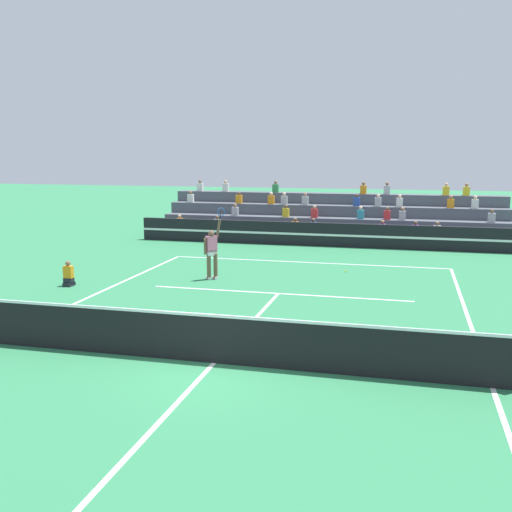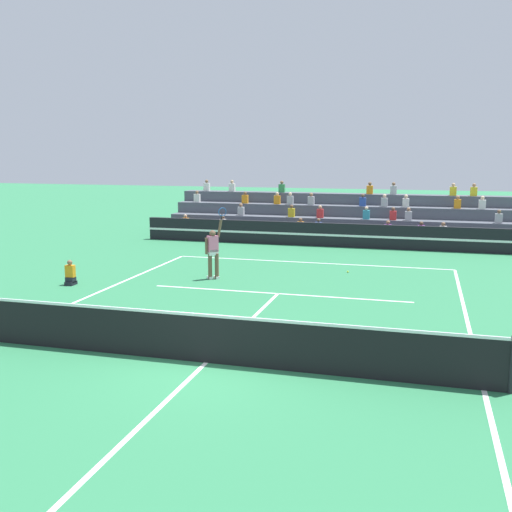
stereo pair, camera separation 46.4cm
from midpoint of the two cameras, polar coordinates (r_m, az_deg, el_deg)
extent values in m
plane|color=#2D7A4C|center=(12.81, -3.72, -10.11)|extent=(120.00, 120.00, 0.00)
cube|color=white|center=(23.99, 5.73, -0.63)|extent=(11.00, 0.10, 0.01)
cube|color=white|center=(12.24, 21.94, -11.79)|extent=(0.10, 23.80, 0.01)
cube|color=white|center=(18.73, 2.81, -3.60)|extent=(8.25, 0.10, 0.01)
cube|color=white|center=(12.81, -3.72, -10.09)|extent=(0.10, 12.85, 0.01)
cylinder|color=black|center=(12.12, 24.25, -9.42)|extent=(0.10, 0.10, 1.10)
cube|color=black|center=(12.64, -3.75, -7.98)|extent=(11.90, 0.02, 1.00)
cube|color=white|center=(12.49, -3.78, -5.67)|extent=(11.90, 0.04, 0.06)
cube|color=black|center=(28.12, 7.29, 2.03)|extent=(18.00, 0.24, 1.10)
cube|color=white|center=(27.99, 7.25, 1.99)|extent=(18.00, 0.02, 0.10)
cube|color=#4C515B|center=(29.41, 7.64, 1.82)|extent=(17.29, 0.95, 0.55)
cube|color=#2D4CA5|center=(29.27, 6.43, 2.79)|extent=(0.32, 0.22, 0.44)
sphere|color=brown|center=(29.23, 6.44, 3.41)|extent=(0.18, 0.18, 0.18)
cube|color=silver|center=(28.92, 17.82, 2.28)|extent=(0.32, 0.22, 0.44)
sphere|color=brown|center=(28.88, 17.86, 2.91)|extent=(0.18, 0.18, 0.18)
cube|color=purple|center=(28.93, 12.89, 2.51)|extent=(0.32, 0.22, 0.44)
sphere|color=#9E7051|center=(28.89, 12.92, 3.14)|extent=(0.18, 0.18, 0.18)
cube|color=silver|center=(30.43, -2.74, 3.11)|extent=(0.32, 0.22, 0.44)
sphere|color=brown|center=(30.40, -2.75, 3.71)|extent=(0.18, 0.18, 0.18)
cube|color=purple|center=(28.90, 15.90, 2.38)|extent=(0.32, 0.22, 0.44)
sphere|color=brown|center=(28.86, 15.93, 3.01)|extent=(0.18, 0.18, 0.18)
cube|color=orange|center=(31.13, -6.30, 3.22)|extent=(0.32, 0.22, 0.44)
sphere|color=tan|center=(31.10, -6.31, 3.80)|extent=(0.18, 0.18, 0.18)
cube|color=orange|center=(29.42, 4.70, 2.85)|extent=(0.32, 0.22, 0.44)
sphere|color=brown|center=(29.39, 4.71, 3.47)|extent=(0.18, 0.18, 0.18)
cube|color=#4C515B|center=(30.31, 7.91, 2.58)|extent=(17.29, 0.95, 1.10)
cube|color=red|center=(29.80, 13.36, 3.77)|extent=(0.32, 0.22, 0.44)
sphere|color=brown|center=(29.77, 13.38, 4.39)|extent=(0.18, 0.18, 0.18)
cube|color=teal|center=(29.88, 10.90, 3.88)|extent=(0.32, 0.22, 0.44)
sphere|color=beige|center=(29.85, 10.92, 4.49)|extent=(0.18, 0.18, 0.18)
cube|color=#B2B2B7|center=(29.78, 14.74, 3.71)|extent=(0.32, 0.22, 0.44)
sphere|color=#9E7051|center=(29.75, 14.77, 4.32)|extent=(0.18, 0.18, 0.18)
cube|color=red|center=(30.15, 6.56, 4.05)|extent=(0.32, 0.22, 0.44)
sphere|color=tan|center=(30.12, 6.58, 4.65)|extent=(0.18, 0.18, 0.18)
cube|color=yellow|center=(30.42, 3.84, 4.14)|extent=(0.32, 0.22, 0.44)
sphere|color=brown|center=(30.39, 3.84, 4.74)|extent=(0.18, 0.18, 0.18)
cube|color=#B2B2B7|center=(31.07, -1.01, 4.28)|extent=(0.32, 0.22, 0.44)
sphere|color=#9E7051|center=(31.04, -1.01, 4.87)|extent=(0.18, 0.18, 0.18)
cube|color=#B2B2B7|center=(30.00, 22.53, 3.32)|extent=(0.32, 0.22, 0.44)
sphere|color=brown|center=(29.96, 22.57, 3.93)|extent=(0.18, 0.18, 0.18)
cube|color=#4C515B|center=(31.21, 8.16, 3.29)|extent=(17.29, 0.95, 1.65)
cube|color=#B2B2B7|center=(31.14, 5.70, 5.26)|extent=(0.32, 0.22, 0.44)
sphere|color=#9E7051|center=(31.12, 5.71, 5.85)|extent=(0.18, 0.18, 0.18)
cube|color=silver|center=(30.68, 14.50, 4.93)|extent=(0.32, 0.22, 0.44)
sphere|color=beige|center=(30.65, 14.53, 5.52)|extent=(0.18, 0.18, 0.18)
cube|color=silver|center=(30.81, 21.14, 4.60)|extent=(0.32, 0.22, 0.44)
sphere|color=beige|center=(30.79, 21.18, 5.19)|extent=(0.18, 0.18, 0.18)
cube|color=silver|center=(32.82, -5.23, 5.51)|extent=(0.32, 0.22, 0.44)
sphere|color=brown|center=(32.79, -5.24, 6.07)|extent=(0.18, 0.18, 0.18)
cube|color=orange|center=(30.73, 19.05, 4.71)|extent=(0.32, 0.22, 0.44)
sphere|color=#9E7051|center=(30.70, 19.09, 5.30)|extent=(0.18, 0.18, 0.18)
cube|color=orange|center=(31.50, 2.45, 5.36)|extent=(0.32, 0.22, 0.44)
sphere|color=beige|center=(31.48, 2.46, 5.94)|extent=(0.18, 0.18, 0.18)
cube|color=#2D4CA5|center=(30.79, 10.55, 5.09)|extent=(0.32, 0.22, 0.44)
sphere|color=brown|center=(30.77, 10.57, 5.69)|extent=(0.18, 0.18, 0.18)
cube|color=#B2B2B7|center=(31.35, 3.70, 5.32)|extent=(0.32, 0.22, 0.44)
sphere|color=beige|center=(31.33, 3.71, 5.91)|extent=(0.18, 0.18, 0.18)
cube|color=orange|center=(31.95, -0.63, 5.43)|extent=(0.32, 0.22, 0.44)
sphere|color=brown|center=(31.92, -0.63, 6.00)|extent=(0.18, 0.18, 0.18)
cube|color=#B2B2B7|center=(30.72, 12.55, 5.01)|extent=(0.32, 0.22, 0.44)
sphere|color=beige|center=(30.69, 12.57, 5.61)|extent=(0.18, 0.18, 0.18)
cube|color=#4C515B|center=(32.11, 8.40, 3.97)|extent=(17.29, 0.95, 2.20)
cube|color=#338C4C|center=(32.38, 2.89, 6.45)|extent=(0.32, 0.22, 0.44)
sphere|color=brown|center=(32.36, 2.89, 7.02)|extent=(0.18, 0.18, 0.18)
cube|color=silver|center=(33.59, -4.32, 6.56)|extent=(0.32, 0.22, 0.44)
sphere|color=brown|center=(33.58, -4.33, 7.11)|extent=(0.18, 0.18, 0.18)
cube|color=#B2B2B7|center=(31.61, 13.37, 6.11)|extent=(0.32, 0.22, 0.44)
sphere|color=brown|center=(31.59, 13.40, 6.69)|extent=(0.18, 0.18, 0.18)
cube|color=yellow|center=(31.62, 18.66, 5.86)|extent=(0.32, 0.22, 0.44)
sphere|color=tan|center=(31.60, 18.70, 6.44)|extent=(0.18, 0.18, 0.18)
cube|color=orange|center=(31.68, 11.20, 6.20)|extent=(0.32, 0.22, 0.44)
sphere|color=brown|center=(31.66, 11.22, 6.78)|extent=(0.18, 0.18, 0.18)
cube|color=silver|center=(33.12, -1.89, 6.54)|extent=(0.32, 0.22, 0.44)
sphere|color=tan|center=(33.10, -1.89, 7.09)|extent=(0.18, 0.18, 0.18)
cube|color=yellow|center=(31.69, 20.43, 5.77)|extent=(0.32, 0.22, 0.44)
sphere|color=#9E7051|center=(31.67, 20.46, 6.35)|extent=(0.18, 0.18, 0.18)
cube|color=black|center=(20.78, -16.61, -2.49)|extent=(0.28, 0.36, 0.12)
cube|color=black|center=(20.76, -16.62, -2.17)|extent=(0.28, 0.24, 0.18)
cube|color=orange|center=(20.70, -16.66, -1.38)|extent=(0.30, 0.18, 0.40)
sphere|color=brown|center=(20.65, -16.70, -0.60)|extent=(0.17, 0.17, 0.17)
cylinder|color=brown|center=(20.78, -3.76, -1.00)|extent=(0.14, 0.14, 0.90)
cylinder|color=brown|center=(20.80, -3.12, -0.98)|extent=(0.14, 0.14, 0.90)
cube|color=white|center=(20.71, -3.50, 0.35)|extent=(0.37, 0.37, 0.20)
cube|color=pink|center=(20.67, -3.51, 1.17)|extent=(0.40, 0.40, 0.56)
sphere|color=brown|center=(20.61, -3.52, 2.16)|extent=(0.22, 0.22, 0.22)
cube|color=white|center=(20.89, -3.80, -2.07)|extent=(0.27, 0.27, 0.09)
cube|color=white|center=(20.92, -3.16, -2.05)|extent=(0.27, 0.27, 0.09)
cylinder|color=brown|center=(20.57, -4.11, 0.95)|extent=(0.09, 0.09, 0.56)
cylinder|color=brown|center=(20.72, -2.84, 2.63)|extent=(0.21, 0.21, 0.61)
cylinder|color=black|center=(20.71, -2.66, 3.73)|extent=(0.07, 0.07, 0.22)
torus|color=#1E4C99|center=(20.70, -2.58, 4.22)|extent=(0.27, 0.28, 0.36)
sphere|color=#C6DB33|center=(22.21, 9.33, -1.49)|extent=(0.07, 0.07, 0.07)
camera|label=1|loc=(0.23, -89.30, 0.12)|focal=42.00mm
camera|label=2|loc=(0.23, 90.70, -0.12)|focal=42.00mm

